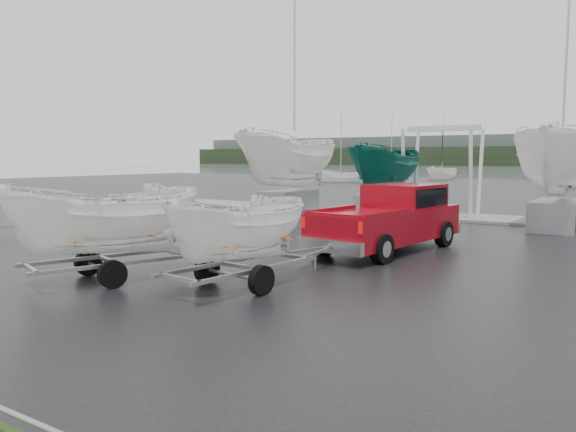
{
  "coord_description": "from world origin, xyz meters",
  "views": [
    {
      "loc": [
        9.65,
        -12.04,
        2.72
      ],
      "look_at": [
        1.77,
        0.11,
        1.2
      ],
      "focal_mm": 35.0,
      "sensor_mm": 36.0,
      "label": 1
    }
  ],
  "objects": [
    {
      "name": "mast_rack_0",
      "position": [
        -9.0,
        1.0,
        0.35
      ],
      "size": [
        0.56,
        6.5,
        0.06
      ],
      "rotation": [
        0.0,
        0.0,
        1.57
      ],
      "color": "gray",
      "rests_on": "ground"
    },
    {
      "name": "trailer_hitched",
      "position": [
        2.52,
        -2.89,
        2.36
      ],
      "size": [
        1.84,
        3.72,
        4.32
      ],
      "rotation": [
        0.0,
        0.0,
        -0.13
      ],
      "color": "gray",
      "rests_on": "ground"
    },
    {
      "name": "moored_boat_4",
      "position": [
        -17.66,
        53.74,
        0.01
      ],
      "size": [
        3.08,
        3.12,
        11.16
      ],
      "rotation": [
        0.0,
        0.0,
        5.92
      ],
      "color": "white",
      "rests_on": "ground"
    },
    {
      "name": "moored_boat_0",
      "position": [
        -19.25,
        43.29,
        0.01
      ],
      "size": [
        2.55,
        2.5,
        10.98
      ],
      "rotation": [
        0.0,
        0.0,
        4.83
      ],
      "color": "white",
      "rests_on": "ground"
    },
    {
      "name": "keelboat_1",
      "position": [
        -0.25,
        11.2,
        3.36
      ],
      "size": [
        2.14,
        3.2,
        6.8
      ],
      "color": "gray",
      "rests_on": "ground"
    },
    {
      "name": "keelboat_2",
      "position": [
        6.73,
        11.0,
        4.25
      ],
      "size": [
        2.67,
        3.2,
        10.85
      ],
      "color": "gray",
      "rests_on": "ground"
    },
    {
      "name": "dock",
      "position": [
        0.0,
        13.0,
        0.05
      ],
      "size": [
        30.0,
        3.0,
        0.12
      ],
      "primitive_type": "cube",
      "color": "gray",
      "rests_on": "ground"
    },
    {
      "name": "keelboat_0",
      "position": [
        -5.23,
        11.0,
        4.5
      ],
      "size": [
        2.83,
        3.2,
        11.01
      ],
      "color": "gray",
      "rests_on": "ground"
    },
    {
      "name": "moored_boat_1",
      "position": [
        -12.41,
        57.45,
        0.01
      ],
      "size": [
        2.73,
        2.78,
        11.21
      ],
      "rotation": [
        0.0,
        0.0,
        6.15
      ],
      "color": "white",
      "rests_on": "ground"
    },
    {
      "name": "moored_boat_2",
      "position": [
        3.78,
        44.99,
        0.01
      ],
      "size": [
        3.16,
        3.13,
        11.05
      ],
      "rotation": [
        0.0,
        0.0,
        5.21
      ],
      "color": "white",
      "rests_on": "ground"
    },
    {
      "name": "trailer_parked",
      "position": [
        -0.33,
        -3.96,
        2.68
      ],
      "size": [
        2.35,
        3.79,
        4.94
      ],
      "rotation": [
        0.0,
        0.0,
        -0.35
      ],
      "color": "gray",
      "rests_on": "ground"
    },
    {
      "name": "boat_hoist",
      "position": [
        1.69,
        13.0,
        2.67
      ],
      "size": [
        3.3,
        2.18,
        4.12
      ],
      "color": "silver",
      "rests_on": "ground"
    },
    {
      "name": "ground_plane",
      "position": [
        0.0,
        0.0,
        0.0
      ],
      "size": [
        120.0,
        120.0,
        0.0
      ],
      "primitive_type": "plane",
      "color": "black",
      "rests_on": "ground"
    },
    {
      "name": "pickup_truck",
      "position": [
        3.31,
        3.42,
        0.99
      ],
      "size": [
        2.67,
        5.93,
        1.91
      ],
      "rotation": [
        0.0,
        0.0,
        -0.13
      ],
      "color": "maroon",
      "rests_on": "ground"
    }
  ]
}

